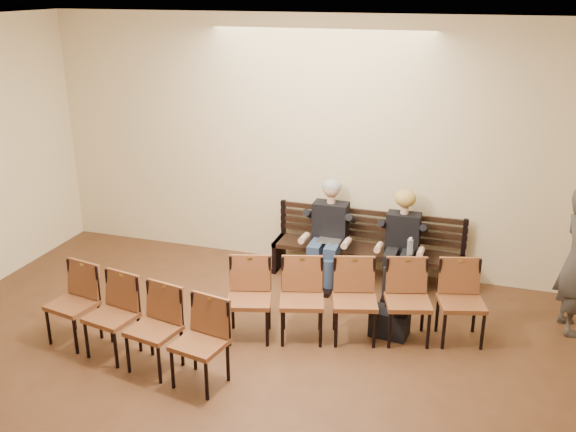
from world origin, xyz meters
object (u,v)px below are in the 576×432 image
Objects in this scene: laptop at (329,244)px; bag at (390,323)px; seated_man at (329,231)px; seated_woman at (401,244)px; water_bottle at (409,256)px; chair_row_front at (355,302)px; bench at (366,264)px; chair_row_back at (132,324)px.

bag is (1.03, -1.15, -0.41)m from laptop.
seated_man reaches higher than seated_woman.
water_bottle is (1.13, -0.24, -0.13)m from seated_man.
chair_row_front is (0.69, -1.48, -0.23)m from seated_man.
water_bottle reaches higher than bench.
laptop is at bearing 99.42° from chair_row_front.
chair_row_front reaches higher than bag.
chair_row_back reaches higher than bag.
water_bottle is (1.09, -0.12, 0.01)m from laptop.
seated_man reaches higher than bag.
seated_man is 4.49× the size of laptop.
water_bottle is 3.55m from chair_row_back.
seated_woman is (0.48, -0.12, 0.41)m from bench.
chair_row_back is at bearing -118.65° from seated_man.
laptop is (-0.47, -0.25, 0.34)m from bench.
bag is at bearing -67.99° from bench.
water_bottle is 0.58× the size of bag.
bench is 0.71m from seated_man.
bench is at bearing 166.01° from seated_woman.
chair_row_front is at bearing -150.95° from bag.
bench is 1.86× the size of seated_man.
seated_man is 1.65m from chair_row_front.
chair_row_front is (-0.30, -1.48, -0.16)m from seated_woman.
water_bottle is 1.11m from bag.
bench reaches higher than bag.
bench is at bearing 80.36° from chair_row_front.
water_bottle is (0.14, -0.24, -0.06)m from seated_woman.
chair_row_back is (-2.15, -1.19, -0.01)m from chair_row_front.
bag is (1.07, -1.27, -0.54)m from seated_man.
bench is 1.50m from bag.
seated_woman reaches higher than bench.
laptop is 1.59m from bag.
seated_woman is 0.29m from water_bottle.
chair_row_back reaches higher than bench.
laptop is at bearing 131.91° from bag.
seated_man is (-0.51, -0.12, 0.48)m from bench.
bench is at bearing 13.32° from seated_man.
water_bottle reaches higher than laptop.
chair_row_front reaches higher than laptop.
seated_man is 0.99m from seated_woman.
chair_row_back is at bearing -167.27° from chair_row_front.
seated_man is 1.75m from bag.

